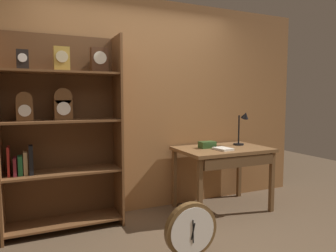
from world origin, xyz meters
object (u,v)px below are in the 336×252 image
object	(u,v)px
bookshelf	(60,130)
desk_lamp	(243,125)
toolbox_small	(207,145)
open_repair_manual	(223,149)
round_clock_large	(191,232)
workbench	(224,155)

from	to	relation	value
bookshelf	desk_lamp	distance (m)	2.25
toolbox_small	open_repair_manual	distance (m)	0.23
toolbox_small	round_clock_large	world-z (taller)	toolbox_small
bookshelf	round_clock_large	size ratio (longest dim) A/B	4.01
bookshelf	desk_lamp	xyz separation A→B (m)	(2.25, -0.14, -0.02)
bookshelf	open_repair_manual	world-z (taller)	bookshelf
desk_lamp	toolbox_small	xyz separation A→B (m)	(-0.54, -0.01, -0.22)
bookshelf	round_clock_large	bearing A→B (deg)	-51.26
open_repair_manual	round_clock_large	distance (m)	1.30
desk_lamp	toolbox_small	bearing A→B (deg)	-179.41
desk_lamp	workbench	bearing A→B (deg)	-164.22
round_clock_large	workbench	bearing A→B (deg)	43.74
desk_lamp	round_clock_large	size ratio (longest dim) A/B	0.87
bookshelf	round_clock_large	distance (m)	1.69
workbench	bookshelf	bearing A→B (deg)	172.57
open_repair_manual	round_clock_large	world-z (taller)	open_repair_manual
workbench	open_repair_manual	world-z (taller)	open_repair_manual
bookshelf	workbench	world-z (taller)	bookshelf
workbench	toolbox_small	bearing A→B (deg)	152.06
desk_lamp	round_clock_large	xyz separation A→B (m)	(-1.31, -1.02, -0.78)
open_repair_manual	round_clock_large	bearing A→B (deg)	-144.58
bookshelf	toolbox_small	world-z (taller)	bookshelf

